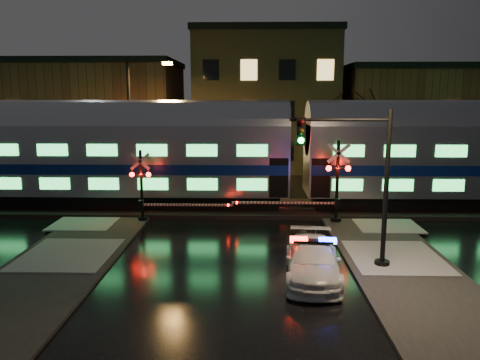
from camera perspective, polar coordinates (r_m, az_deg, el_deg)
name	(u,v)px	position (r m, az deg, el deg)	size (l,w,h in m)	color
ground	(233,237)	(21.68, -0.84, -6.91)	(120.00, 120.00, 0.00)	black
ballast	(237,208)	(26.46, -0.42, -3.47)	(90.00, 4.20, 0.24)	black
sidewalk_left	(34,286)	(17.60, -23.83, -11.74)	(4.00, 20.00, 0.12)	#2D2D2D
sidewalk_right	(422,290)	(16.98, 21.34, -12.37)	(4.00, 20.00, 0.12)	#2D2D2D
building_left	(100,117)	(44.92, -16.66, 7.38)	(14.00, 10.00, 9.00)	#553321
building_mid	(264,103)	(43.22, 3.00, 9.36)	(12.00, 11.00, 11.50)	brown
building_right	(409,120)	(45.04, 19.90, 6.89)	(12.00, 10.00, 8.50)	#553321
train	(297,151)	(26.00, 7.02, 3.52)	(51.00, 3.12, 5.92)	black
police_car	(313,260)	(16.91, 8.84, -9.64)	(2.23, 4.72, 1.49)	white
crossing_signal_right	(330,190)	(23.80, 10.94, -1.19)	(5.97, 0.66, 4.23)	black
crossing_signal_left	(148,193)	(24.07, -11.10, -1.62)	(5.24, 0.63, 3.71)	black
traffic_light	(361,186)	(17.54, 14.52, -0.69)	(3.84, 0.70, 5.94)	black
streetlight	(134,118)	(30.65, -12.75, 7.41)	(2.91, 0.30, 8.70)	black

